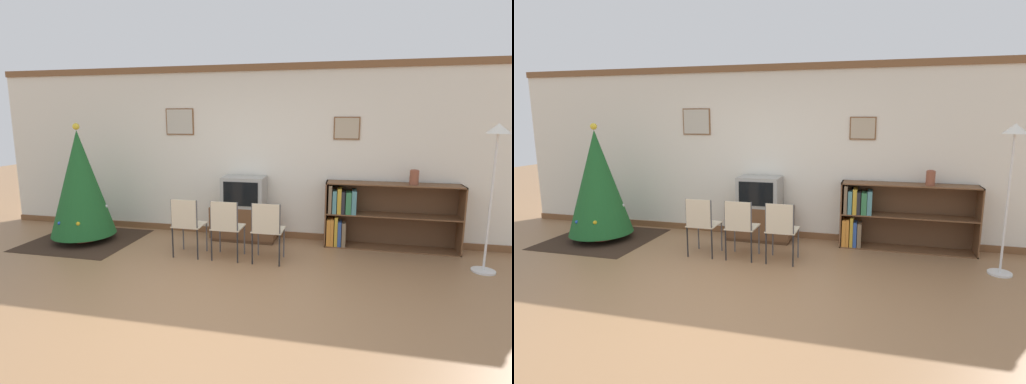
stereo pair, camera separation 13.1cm
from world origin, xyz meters
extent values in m
plane|color=#936B47|center=(0.00, 0.00, 0.00)|extent=(24.00, 24.00, 0.00)
cube|color=silver|center=(0.00, 2.63, 1.35)|extent=(9.10, 0.08, 2.70)
cube|color=brown|center=(0.00, 2.58, 2.65)|extent=(9.10, 0.03, 0.10)
cube|color=brown|center=(0.00, 2.58, 0.05)|extent=(9.10, 0.03, 0.10)
cube|color=brown|center=(-1.27, 2.58, 1.83)|extent=(0.48, 0.02, 0.42)
cube|color=#BCB7A8|center=(-1.27, 2.57, 1.83)|extent=(0.44, 0.01, 0.39)
cube|color=brown|center=(1.38, 2.58, 1.74)|extent=(0.38, 0.02, 0.34)
cube|color=tan|center=(1.38, 2.57, 1.74)|extent=(0.34, 0.01, 0.30)
cube|color=#332319|center=(-2.56, 1.71, 0.00)|extent=(1.58, 1.51, 0.01)
cylinder|color=maroon|center=(-2.56, 1.71, 0.06)|extent=(0.36, 0.36, 0.10)
cone|color=#1E5B28|center=(-2.56, 1.71, 0.91)|extent=(0.96, 0.96, 1.61)
sphere|color=yellow|center=(-2.56, 1.71, 1.77)|extent=(0.10, 0.10, 0.10)
sphere|color=silver|center=(-2.24, 1.85, 0.54)|extent=(0.05, 0.05, 0.05)
sphere|color=#1E4CB2|center=(-2.69, 1.34, 0.37)|extent=(0.05, 0.05, 0.05)
sphere|color=red|center=(-2.84, 1.71, 0.74)|extent=(0.05, 0.05, 0.05)
sphere|color=red|center=(-2.81, 1.73, 0.83)|extent=(0.06, 0.06, 0.06)
sphere|color=gold|center=(-2.39, 1.36, 0.37)|extent=(0.06, 0.06, 0.06)
cube|color=#4C311E|center=(-0.13, 2.34, 0.03)|extent=(0.98, 0.43, 0.05)
cube|color=brown|center=(-0.13, 2.34, 0.29)|extent=(1.02, 0.45, 0.49)
cube|color=#9E9E99|center=(-0.13, 2.34, 0.77)|extent=(0.65, 0.43, 0.47)
cube|color=black|center=(-0.13, 2.12, 0.77)|extent=(0.54, 0.01, 0.36)
cube|color=beige|center=(-0.69, 1.48, 0.43)|extent=(0.40, 0.40, 0.02)
cube|color=beige|center=(-0.69, 1.29, 0.63)|extent=(0.35, 0.02, 0.38)
cylinder|color=#4C4C51|center=(-0.87, 1.66, 0.21)|extent=(0.02, 0.02, 0.42)
cylinder|color=#4C4C51|center=(-0.51, 1.66, 0.21)|extent=(0.02, 0.02, 0.42)
cylinder|color=#4C4C51|center=(-0.87, 1.30, 0.21)|extent=(0.02, 0.02, 0.42)
cylinder|color=#4C4C51|center=(-0.51, 1.30, 0.21)|extent=(0.02, 0.02, 0.42)
cylinder|color=#4C4C51|center=(-0.87, 1.30, 0.41)|extent=(0.02, 0.02, 0.82)
cylinder|color=#4C4C51|center=(-0.51, 1.30, 0.41)|extent=(0.02, 0.02, 0.82)
cube|color=beige|center=(-0.13, 1.48, 0.43)|extent=(0.40, 0.40, 0.02)
cube|color=beige|center=(-0.13, 1.29, 0.63)|extent=(0.35, 0.02, 0.38)
cylinder|color=#4C4C51|center=(-0.31, 1.66, 0.21)|extent=(0.02, 0.02, 0.42)
cylinder|color=#4C4C51|center=(0.05, 1.66, 0.21)|extent=(0.02, 0.02, 0.42)
cylinder|color=#4C4C51|center=(-0.31, 1.30, 0.21)|extent=(0.02, 0.02, 0.42)
cylinder|color=#4C4C51|center=(0.05, 1.30, 0.21)|extent=(0.02, 0.02, 0.42)
cylinder|color=#4C4C51|center=(-0.31, 1.30, 0.41)|extent=(0.02, 0.02, 0.82)
cylinder|color=#4C4C51|center=(0.05, 1.30, 0.41)|extent=(0.02, 0.02, 0.82)
cube|color=beige|center=(0.43, 1.48, 0.43)|extent=(0.40, 0.40, 0.02)
cube|color=beige|center=(0.43, 1.29, 0.63)|extent=(0.35, 0.02, 0.38)
cylinder|color=#4C4C51|center=(0.25, 1.66, 0.21)|extent=(0.02, 0.02, 0.42)
cylinder|color=#4C4C51|center=(0.61, 1.66, 0.21)|extent=(0.02, 0.02, 0.42)
cylinder|color=#4C4C51|center=(0.25, 1.30, 0.21)|extent=(0.02, 0.02, 0.42)
cylinder|color=#4C4C51|center=(0.61, 1.30, 0.21)|extent=(0.02, 0.02, 0.42)
cylinder|color=#4C4C51|center=(0.25, 1.30, 0.41)|extent=(0.02, 0.02, 0.82)
cylinder|color=#4C4C51|center=(0.61, 1.30, 0.41)|extent=(0.02, 0.02, 0.82)
cube|color=brown|center=(1.13, 2.39, 0.48)|extent=(0.02, 0.36, 0.97)
cube|color=brown|center=(2.99, 2.39, 0.48)|extent=(0.02, 0.36, 0.97)
cube|color=brown|center=(2.06, 2.39, 0.96)|extent=(1.89, 0.36, 0.02)
cube|color=brown|center=(2.06, 2.39, 0.01)|extent=(1.89, 0.36, 0.02)
cube|color=brown|center=(2.06, 2.39, 0.50)|extent=(1.85, 0.36, 0.02)
cube|color=brown|center=(2.06, 2.57, 0.48)|extent=(1.89, 0.01, 0.97)
cube|color=orange|center=(1.18, 2.36, 0.22)|extent=(0.06, 0.29, 0.40)
cube|color=orange|center=(1.23, 2.33, 0.22)|extent=(0.04, 0.22, 0.41)
cube|color=gold|center=(1.29, 2.37, 0.24)|extent=(0.05, 0.30, 0.44)
cube|color=#2D4C93|center=(1.34, 2.32, 0.20)|extent=(0.05, 0.21, 0.37)
cube|color=#756047|center=(1.40, 2.36, 0.20)|extent=(0.06, 0.28, 0.35)
cube|color=#756047|center=(1.19, 2.35, 0.72)|extent=(0.05, 0.27, 0.41)
cube|color=teal|center=(1.25, 2.32, 0.68)|extent=(0.06, 0.20, 0.34)
cube|color=gold|center=(1.32, 2.37, 0.70)|extent=(0.06, 0.30, 0.37)
cube|color=#232328|center=(1.37, 2.33, 0.68)|extent=(0.05, 0.22, 0.33)
cube|color=#337547|center=(1.45, 2.34, 0.67)|extent=(0.08, 0.24, 0.32)
cube|color=teal|center=(1.53, 2.37, 0.68)|extent=(0.07, 0.30, 0.34)
cylinder|color=brown|center=(2.33, 2.36, 1.07)|extent=(0.12, 0.12, 0.20)
torus|color=brown|center=(2.33, 2.36, 1.17)|extent=(0.11, 0.11, 0.02)
cylinder|color=silver|center=(3.12, 1.70, 0.01)|extent=(0.28, 0.28, 0.03)
cylinder|color=silver|center=(3.12, 1.70, 0.87)|extent=(0.03, 0.03, 1.69)
cone|color=white|center=(3.12, 1.70, 1.77)|extent=(0.28, 0.28, 0.12)
camera|label=1|loc=(1.43, -3.54, 1.89)|focal=28.00mm
camera|label=2|loc=(1.56, -3.51, 1.89)|focal=28.00mm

